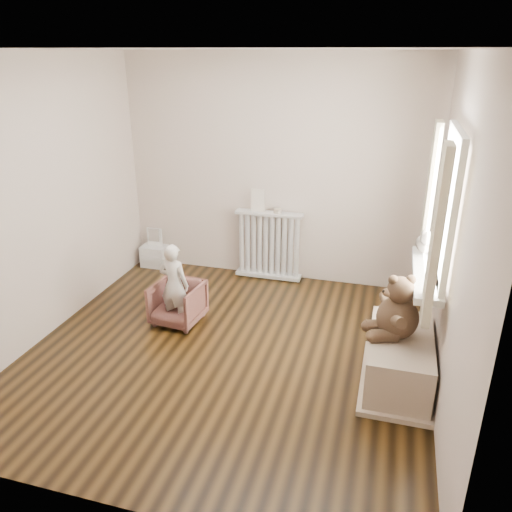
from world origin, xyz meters
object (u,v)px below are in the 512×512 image
(radiator, at_px, (269,248))
(toy_bench, at_px, (399,363))
(child, at_px, (174,285))
(plush_cat, at_px, (426,243))
(toy_vanity, at_px, (154,246))
(armchair, at_px, (178,303))
(teddy_bear, at_px, (398,312))

(radiator, xyz_separation_m, toy_bench, (1.56, -1.74, -0.19))
(child, relative_size, plush_cat, 2.96)
(toy_vanity, relative_size, armchair, 1.04)
(radiator, distance_m, toy_vanity, 1.52)
(toy_bench, distance_m, plush_cat, 1.11)
(radiator, xyz_separation_m, armchair, (-0.62, -1.29, -0.17))
(toy_vanity, height_order, armchair, toy_vanity)
(toy_vanity, height_order, teddy_bear, teddy_bear)
(toy_bench, bearing_deg, toy_vanity, 150.90)
(toy_vanity, bearing_deg, radiator, 1.14)
(child, distance_m, toy_bench, 2.23)
(toy_bench, relative_size, teddy_bear, 1.80)
(radiator, xyz_separation_m, toy_vanity, (-1.51, -0.03, -0.11))
(child, bearing_deg, armchair, -84.27)
(child, distance_m, plush_cat, 2.41)
(toy_vanity, bearing_deg, toy_bench, -29.10)
(armchair, xyz_separation_m, teddy_bear, (2.13, -0.45, 0.45))
(armchair, xyz_separation_m, child, (0.00, -0.05, 0.23))
(radiator, distance_m, toy_bench, 2.34)
(toy_vanity, xyz_separation_m, armchair, (0.89, -1.26, -0.06))
(toy_vanity, bearing_deg, plush_cat, -16.49)
(radiator, xyz_separation_m, plush_cat, (1.70, -0.98, 0.61))
(toy_vanity, bearing_deg, armchair, -54.81)
(plush_cat, bearing_deg, radiator, 172.77)
(teddy_bear, relative_size, plush_cat, 1.84)
(toy_vanity, bearing_deg, teddy_bear, -29.50)
(armchair, height_order, teddy_bear, teddy_bear)
(armchair, height_order, plush_cat, plush_cat)
(toy_vanity, xyz_separation_m, teddy_bear, (3.02, -1.71, 0.40))
(child, bearing_deg, toy_bench, 175.41)
(child, distance_m, teddy_bear, 2.18)
(toy_vanity, xyz_separation_m, child, (0.89, -1.31, 0.17))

